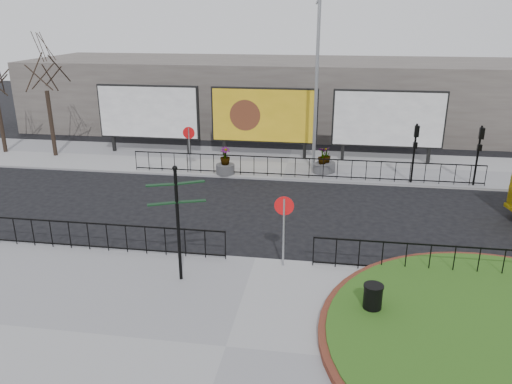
% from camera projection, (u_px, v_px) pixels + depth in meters
% --- Properties ---
extents(ground, '(90.00, 90.00, 0.00)m').
position_uv_depth(ground, '(256.00, 261.00, 17.43)').
color(ground, black).
rests_on(ground, ground).
extents(pavement_near, '(30.00, 10.00, 0.12)m').
position_uv_depth(pavement_near, '(226.00, 348.00, 12.75)').
color(pavement_near, gray).
rests_on(pavement_near, ground).
extents(pavement_far, '(44.00, 6.00, 0.12)m').
position_uv_depth(pavement_far, '(287.00, 164.00, 28.58)').
color(pavement_far, gray).
rests_on(pavement_far, ground).
extents(railing_near_left, '(10.00, 0.10, 1.10)m').
position_uv_depth(railing_near_left, '(88.00, 236.00, 17.78)').
color(railing_near_left, black).
rests_on(railing_near_left, pavement_near).
extents(railing_near_right, '(9.00, 0.10, 1.10)m').
position_uv_depth(railing_near_right, '(454.00, 261.00, 15.99)').
color(railing_near_right, black).
rests_on(railing_near_right, pavement_near).
extents(railing_far, '(18.00, 0.10, 1.10)m').
position_uv_depth(railing_far, '(302.00, 168.00, 25.72)').
color(railing_far, black).
rests_on(railing_far, pavement_far).
extents(speed_sign_far, '(0.64, 0.07, 2.47)m').
position_uv_depth(speed_sign_far, '(189.00, 139.00, 26.26)').
color(speed_sign_far, gray).
rests_on(speed_sign_far, pavement_far).
extents(speed_sign_near, '(0.64, 0.07, 2.47)m').
position_uv_depth(speed_sign_near, '(284.00, 216.00, 16.27)').
color(speed_sign_near, gray).
rests_on(speed_sign_near, pavement_near).
extents(billboard_left, '(6.20, 0.31, 4.10)m').
position_uv_depth(billboard_left, '(148.00, 112.00, 29.85)').
color(billboard_left, black).
rests_on(billboard_left, pavement_far).
extents(billboard_mid, '(6.20, 0.31, 4.10)m').
position_uv_depth(billboard_mid, '(264.00, 116.00, 28.85)').
color(billboard_mid, black).
rests_on(billboard_mid, pavement_far).
extents(billboard_right, '(6.20, 0.31, 4.10)m').
position_uv_depth(billboard_right, '(388.00, 119.00, 27.85)').
color(billboard_right, black).
rests_on(billboard_right, pavement_far).
extents(lamp_post, '(0.74, 0.18, 9.23)m').
position_uv_depth(lamp_post, '(317.00, 82.00, 25.84)').
color(lamp_post, gray).
rests_on(lamp_post, pavement_far).
extents(signal_pole_a, '(0.22, 0.26, 3.00)m').
position_uv_depth(signal_pole_a, '(415.00, 144.00, 24.49)').
color(signal_pole_a, black).
rests_on(signal_pole_a, pavement_far).
extents(signal_pole_b, '(0.22, 0.26, 3.00)m').
position_uv_depth(signal_pole_b, '(479.00, 147.00, 24.06)').
color(signal_pole_b, black).
rests_on(signal_pole_b, pavement_far).
extents(tree_left, '(2.00, 2.00, 7.00)m').
position_uv_depth(tree_left, '(48.00, 97.00, 28.92)').
color(tree_left, '#2D2119').
rests_on(tree_left, pavement_far).
extents(building_backdrop, '(40.00, 10.00, 5.00)m').
position_uv_depth(building_backdrop, '(301.00, 95.00, 37.07)').
color(building_backdrop, '#68615B').
rests_on(building_backdrop, ground).
extents(fingerpost_sign, '(1.72, 0.93, 3.79)m').
position_uv_depth(fingerpost_sign, '(177.00, 213.00, 15.23)').
color(fingerpost_sign, black).
rests_on(fingerpost_sign, pavement_near).
extents(litter_bin, '(0.56, 0.56, 0.93)m').
position_uv_depth(litter_bin, '(373.00, 300.00, 13.95)').
color(litter_bin, black).
rests_on(litter_bin, pavement_near).
extents(planter_a, '(0.98, 0.98, 1.45)m').
position_uv_depth(planter_a, '(225.00, 165.00, 26.41)').
color(planter_a, '#4C4C4F').
rests_on(planter_a, pavement_far).
extents(planter_b, '(0.95, 0.95, 1.39)m').
position_uv_depth(planter_b, '(322.00, 164.00, 26.57)').
color(planter_b, '#4C4C4F').
rests_on(planter_b, pavement_far).
extents(planter_c, '(0.99, 0.99, 1.36)m').
position_uv_depth(planter_c, '(326.00, 164.00, 26.79)').
color(planter_c, '#4C4C4F').
rests_on(planter_c, pavement_far).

